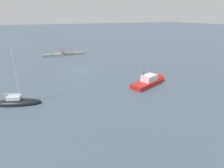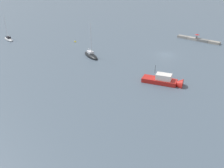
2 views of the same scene
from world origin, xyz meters
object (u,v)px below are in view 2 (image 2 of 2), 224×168
object	(u,v)px
motorboat_red_near	(166,82)
umbrella_open_red	(197,34)
person_seated_grey_left	(197,37)
sailboat_black_mid	(91,55)
sailboat_grey_near	(9,39)
mooring_buoy_near	(75,42)

from	to	relation	value
motorboat_red_near	umbrella_open_red	bearing A→B (deg)	175.99
person_seated_grey_left	umbrella_open_red	bearing A→B (deg)	-88.81
person_seated_grey_left	motorboat_red_near	distance (m)	33.81
person_seated_grey_left	sailboat_black_mid	world-z (taller)	sailboat_black_mid
sailboat_grey_near	mooring_buoy_near	world-z (taller)	sailboat_grey_near
person_seated_grey_left	sailboat_grey_near	size ratio (longest dim) A/B	0.10
person_seated_grey_left	umbrella_open_red	size ratio (longest dim) A/B	0.55
umbrella_open_red	sailboat_grey_near	distance (m)	56.25
sailboat_grey_near	mooring_buoy_near	bearing A→B (deg)	-45.85
sailboat_black_mid	mooring_buoy_near	bearing A→B (deg)	-94.89
person_seated_grey_left	mooring_buoy_near	world-z (taller)	person_seated_grey_left
sailboat_grey_near	motorboat_red_near	bearing A→B (deg)	-76.43
person_seated_grey_left	sailboat_black_mid	xyz separation A→B (m)	(12.33, 31.24, -0.63)
person_seated_grey_left	motorboat_red_near	xyz separation A→B (m)	(-9.32, 32.50, -0.51)
umbrella_open_red	motorboat_red_near	xyz separation A→B (m)	(-9.32, 32.70, -1.37)
umbrella_open_red	sailboat_grey_near	size ratio (longest dim) A/B	0.17
mooring_buoy_near	umbrella_open_red	bearing A→B (deg)	-134.53
sailboat_black_mid	mooring_buoy_near	distance (m)	14.15
sailboat_grey_near	mooring_buoy_near	size ratio (longest dim) A/B	14.83
person_seated_grey_left	mooring_buoy_near	distance (m)	35.87
mooring_buoy_near	person_seated_grey_left	bearing A→B (deg)	-134.75
person_seated_grey_left	sailboat_grey_near	xyz separation A→B (m)	(41.70, 37.51, -0.68)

